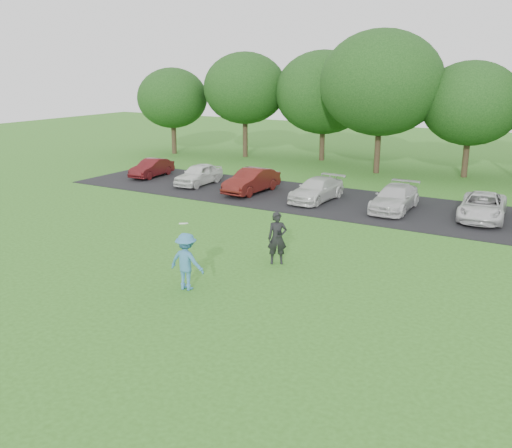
% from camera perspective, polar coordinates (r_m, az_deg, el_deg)
% --- Properties ---
extents(ground, '(100.00, 100.00, 0.00)m').
position_cam_1_polar(ground, '(17.00, -6.08, -6.96)').
color(ground, '#34691E').
rests_on(ground, ground).
extents(parking_lot, '(32.00, 6.50, 0.03)m').
position_cam_1_polar(parking_lot, '(27.98, 9.99, 1.96)').
color(parking_lot, black).
rests_on(parking_lot, ground).
extents(frisbee_player, '(1.16, 0.72, 2.14)m').
position_cam_1_polar(frisbee_player, '(17.09, -6.96, -3.73)').
color(frisbee_player, teal).
rests_on(frisbee_player, ground).
extents(camera_bystander, '(0.78, 0.72, 1.79)m').
position_cam_1_polar(camera_bystander, '(19.15, 2.14, -1.42)').
color(camera_bystander, black).
rests_on(camera_bystander, ground).
extents(parked_cars, '(27.91, 4.73, 1.25)m').
position_cam_1_polar(parked_cars, '(27.19, 14.10, 2.61)').
color(parked_cars, '#521114').
rests_on(parked_cars, parking_lot).
extents(tree_row, '(42.39, 9.85, 8.64)m').
position_cam_1_polar(tree_row, '(36.19, 18.36, 12.31)').
color(tree_row, '#38281C').
rests_on(tree_row, ground).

